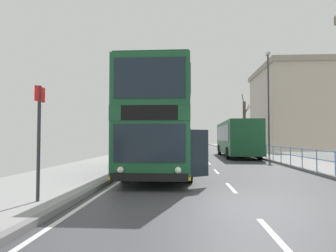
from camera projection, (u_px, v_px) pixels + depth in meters
The scene contains 8 objects.
ground at pixel (217, 204), 7.26m from camera, with size 15.80×140.00×0.20m.
double_decker_bus_main at pixel (163, 124), 14.16m from camera, with size 3.19×10.45×4.36m.
background_bus_far_lane at pixel (237, 138), 26.22m from camera, with size 2.76×10.56×3.01m.
pedestrian_railing_far_kerb at pixel (281, 151), 18.69m from camera, with size 0.05×27.38×0.98m.
bus_stop_sign_near at pixel (39, 130), 7.12m from camera, with size 0.08×0.44×2.74m.
street_lamp_far_side at pixel (268, 97), 25.50m from camera, with size 0.28×0.60×8.80m.
bare_tree_far_00 at pixel (244, 125), 35.19m from camera, with size 1.04×2.34×6.85m.
background_building_00 at pixel (300, 108), 42.26m from camera, with size 11.60×14.09×11.57m.
Camera 1 is at (-1.46, -7.39, 1.63)m, focal length 32.04 mm.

